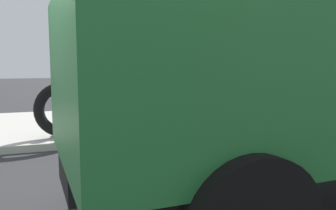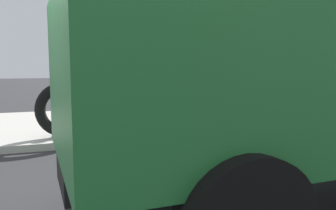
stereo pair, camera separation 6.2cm
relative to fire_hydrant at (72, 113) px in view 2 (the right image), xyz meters
name	(u,v)px [view 2 (the right image)]	position (x,y,z in m)	size (l,w,h in m)	color
sidewalk_curb	(59,125)	(-0.23, 1.59, -0.55)	(36.00, 5.00, 0.15)	#BCB7AD
fire_hydrant	(72,113)	(0.00, 0.00, 0.00)	(0.23, 0.53, 0.89)	#2D8438
loose_tire	(63,109)	(-0.20, -0.31, 0.12)	(1.17, 1.17, 0.23)	black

